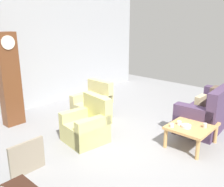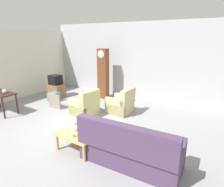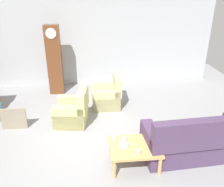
{
  "view_description": "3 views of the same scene",
  "coord_description": "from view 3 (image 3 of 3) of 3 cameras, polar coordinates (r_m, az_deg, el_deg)",
  "views": [
    {
      "loc": [
        -3.53,
        -2.63,
        2.41
      ],
      "look_at": [
        0.3,
        0.87,
        0.85
      ],
      "focal_mm": 39.9,
      "sensor_mm": 36.0,
      "label": 1
    },
    {
      "loc": [
        3.7,
        -3.78,
        2.62
      ],
      "look_at": [
        0.69,
        0.86,
        0.97
      ],
      "focal_mm": 30.69,
      "sensor_mm": 36.0,
      "label": 2
    },
    {
      "loc": [
        0.02,
        -4.46,
        3.28
      ],
      "look_at": [
        0.51,
        0.48,
        0.97
      ],
      "focal_mm": 38.74,
      "sensor_mm": 36.0,
      "label": 3
    }
  ],
  "objects": [
    {
      "name": "coffee_table_wood",
      "position": [
        4.76,
        5.31,
        -12.78
      ],
      "size": [
        0.96,
        0.76,
        0.44
      ],
      "color": "tan",
      "rests_on": "ground_plane"
    },
    {
      "name": "couch_floral",
      "position": [
        5.24,
        19.31,
        -10.65
      ],
      "size": [
        2.15,
        1.0,
        1.04
      ],
      "color": "#4C3856",
      "rests_on": "ground_plane"
    },
    {
      "name": "framed_picture_leaning",
      "position": [
        6.31,
        -22.18,
        -5.55
      ],
      "size": [
        0.6,
        0.05,
        0.55
      ],
      "primitive_type": "cube",
      "color": "gray",
      "rests_on": "ground_plane"
    },
    {
      "name": "ground_plane",
      "position": [
        5.54,
        -4.85,
        -11.48
      ],
      "size": [
        10.4,
        10.4,
        0.0
      ],
      "primitive_type": "plane",
      "color": "gray"
    },
    {
      "name": "cup_cream_tall",
      "position": [
        4.52,
        6.3,
        -13.5
      ],
      "size": [
        0.07,
        0.07,
        0.09
      ],
      "primitive_type": "cylinder",
      "color": "beige",
      "rests_on": "coffee_table_wood"
    },
    {
      "name": "armchair_olive_far",
      "position": [
        6.88,
        -1.01,
        -0.68
      ],
      "size": [
        0.8,
        0.77,
        0.92
      ],
      "color": "#C6BE82",
      "rests_on": "ground_plane"
    },
    {
      "name": "cup_white_porcelain",
      "position": [
        4.83,
        2.91,
        -10.64
      ],
      "size": [
        0.08,
        0.08,
        0.07
      ],
      "primitive_type": "cylinder",
      "color": "white",
      "rests_on": "coffee_table_wood"
    },
    {
      "name": "garage_door_wall",
      "position": [
        8.23,
        -5.83,
        13.05
      ],
      "size": [
        8.4,
        0.16,
        3.2
      ],
      "primitive_type": "cube",
      "color": "#ADAFB5",
      "rests_on": "ground_plane"
    },
    {
      "name": "cup_blue_rimmed",
      "position": [
        4.84,
        0.49,
        -10.47
      ],
      "size": [
        0.07,
        0.07,
        0.07
      ],
      "primitive_type": "cylinder",
      "color": "silver",
      "rests_on": "coffee_table_wood"
    },
    {
      "name": "grandfather_clock",
      "position": [
        7.68,
        -13.43,
        7.61
      ],
      "size": [
        0.44,
        0.3,
        2.15
      ],
      "color": "brown",
      "rests_on": "ground_plane"
    },
    {
      "name": "bowl_white_stacked",
      "position": [
        4.7,
        2.84,
        -11.91
      ],
      "size": [
        0.19,
        0.19,
        0.05
      ],
      "primitive_type": "cylinder",
      "color": "white",
      "rests_on": "coffee_table_wood"
    },
    {
      "name": "armchair_olive_near",
      "position": [
        6.14,
        -9.21,
        -4.38
      ],
      "size": [
        0.89,
        0.86,
        0.92
      ],
      "color": "#CCC67A",
      "rests_on": "ground_plane"
    }
  ]
}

